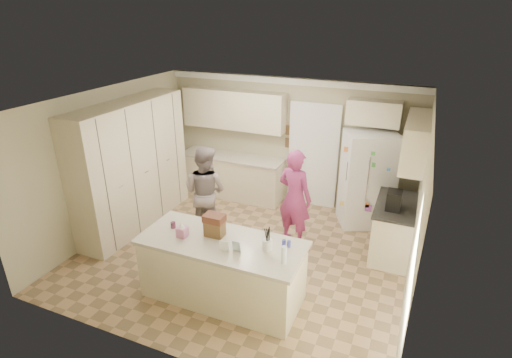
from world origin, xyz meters
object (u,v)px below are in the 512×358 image
at_px(island_base, 222,271).
at_px(teen_girl, 295,198).
at_px(teen_boy, 205,192).
at_px(tissue_box, 182,232).
at_px(utensil_crock, 267,245).
at_px(dollhouse_body, 215,228).
at_px(refrigerator, 367,180).
at_px(coffee_maker, 394,200).

bearing_deg(island_base, teen_girl, 75.42).
distance_m(teen_boy, teen_girl, 1.58).
bearing_deg(tissue_box, teen_boy, 108.68).
relative_size(tissue_box, teen_boy, 0.08).
xyz_separation_m(island_base, utensil_crock, (0.65, 0.05, 0.56)).
bearing_deg(dollhouse_body, refrigerator, 60.21).
bearing_deg(island_base, tissue_box, -169.70).
bearing_deg(island_base, coffee_maker, 42.83).
xyz_separation_m(coffee_maker, dollhouse_body, (-2.20, -1.80, -0.03)).
distance_m(tissue_box, teen_boy, 1.64).
distance_m(refrigerator, island_base, 3.37).
bearing_deg(utensil_crock, tissue_box, -172.87).
bearing_deg(utensil_crock, island_base, -175.60).
relative_size(refrigerator, utensil_crock, 12.00).
bearing_deg(teen_boy, coffee_maker, -169.05).
height_order(refrigerator, island_base, refrigerator).
height_order(island_base, utensil_crock, utensil_crock).
height_order(utensil_crock, teen_boy, teen_boy).
relative_size(island_base, tissue_box, 15.71).
bearing_deg(teen_girl, refrigerator, -116.38).
bearing_deg(coffee_maker, teen_girl, -176.36).
bearing_deg(island_base, dollhouse_body, 146.31).
bearing_deg(dollhouse_body, teen_boy, 124.41).
relative_size(refrigerator, teen_girl, 1.05).
bearing_deg(teen_boy, utensil_crock, 143.67).
bearing_deg(coffee_maker, refrigerator, 117.10).
bearing_deg(island_base, teen_boy, 126.55).
bearing_deg(utensil_crock, dollhouse_body, 176.42).
relative_size(utensil_crock, tissue_box, 1.07).
height_order(coffee_maker, island_base, coffee_maker).
bearing_deg(tissue_box, refrigerator, 56.37).
bearing_deg(tissue_box, teen_girl, 61.81).
xyz_separation_m(island_base, dollhouse_body, (-0.15, 0.10, 0.60)).
xyz_separation_m(refrigerator, island_base, (-1.50, -2.98, -0.46)).
relative_size(utensil_crock, dollhouse_body, 0.58).
relative_size(teen_boy, teen_girl, 0.98).
bearing_deg(teen_boy, teen_girl, -164.45).
relative_size(tissue_box, teen_girl, 0.08).
xyz_separation_m(coffee_maker, utensil_crock, (-1.40, -1.85, -0.07)).
distance_m(utensil_crock, teen_boy, 2.23).
bearing_deg(utensil_crock, teen_boy, 140.95).
relative_size(dollhouse_body, teen_boy, 0.15).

